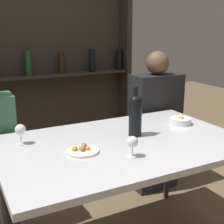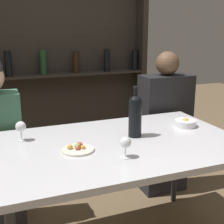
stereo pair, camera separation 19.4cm
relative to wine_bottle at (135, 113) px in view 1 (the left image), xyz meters
The scene contains 8 objects.
dining_table 0.24m from the wine_bottle, 152.98° to the right, with size 1.45×0.94×0.77m.
wine_rack_wall 1.63m from the wine_bottle, 94.35° to the left, with size 1.94×0.21×2.23m.
wine_bottle is the anchor object (origin of this frame).
wine_glass_0 0.69m from the wine_bottle, 164.80° to the left, with size 0.06×0.06×0.12m.
wine_glass_1 0.34m from the wine_bottle, 123.96° to the right, with size 0.06×0.06×0.11m.
food_plate_0 0.43m from the wine_bottle, 166.20° to the right, with size 0.18×0.18×0.04m.
snack_bowl 0.43m from the wine_bottle, ahead, with size 0.15×0.15×0.06m.
seated_person_right 0.86m from the wine_bottle, 45.28° to the left, with size 0.43×0.22×1.24m.
Camera 1 is at (-0.86, -1.52, 1.43)m, focal length 50.00 mm.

